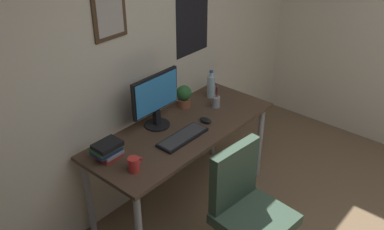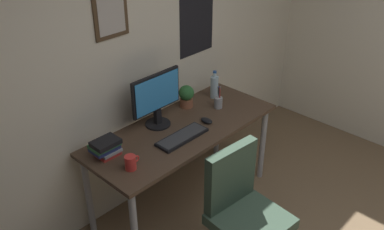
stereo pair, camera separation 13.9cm
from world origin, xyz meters
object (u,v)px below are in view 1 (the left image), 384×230
Objects in this scene: office_chair at (246,206)px; potted_plant at (184,96)px; keyboard at (183,137)px; computer_mouse at (206,120)px; pen_cup at (216,101)px; book_stack_left at (108,150)px; water_bottle at (211,86)px; coffee_mug_near at (134,164)px; monitor at (156,98)px.

office_chair is 4.87× the size of potted_plant.
computer_mouse reaches higher than keyboard.
pen_cup reaches higher than book_stack_left.
potted_plant is at bearing 75.06° from computer_mouse.
water_bottle is 1.26× the size of pen_cup.
keyboard is 0.30m from computer_mouse.
office_chair is 0.81m from coffee_mug_near.
pen_cup is at bearing 50.24° from office_chair.
coffee_mug_near is 0.24m from book_stack_left.
potted_plant is at bearing 21.01° from coffee_mug_near.
potted_plant reaches higher than computer_mouse.
water_bottle is at bearing 51.42° from pen_cup.
pen_cup is (0.55, 0.12, 0.04)m from keyboard.
potted_plant is at bearing 6.56° from monitor.
water_bottle is at bearing 21.55° from keyboard.
monitor is at bearing 87.83° from keyboard.
potted_plant is (0.88, 0.34, 0.05)m from coffee_mug_near.
office_chair is 1.23m from water_bottle.
water_bottle is at bearing 1.93° from book_stack_left.
computer_mouse is 0.85m from book_stack_left.
computer_mouse is at bearing -159.60° from pen_cup.
pen_cup is at bearing -17.01° from monitor.
water_bottle reaches higher than computer_mouse.
office_chair reaches higher than computer_mouse.
potted_plant is 0.99× the size of book_stack_left.
potted_plant is at bearing 168.53° from water_bottle.
office_chair is 1.03m from pen_cup.
keyboard is at bearing -175.80° from computer_mouse.
keyboard is (0.08, 0.65, 0.24)m from office_chair.
monitor is 0.56m from book_stack_left.
monitor reaches higher than keyboard.
pen_cup is (-0.12, -0.15, -0.05)m from water_bottle.
water_bottle reaches higher than office_chair.
pen_cup is at bearing 20.40° from computer_mouse.
computer_mouse is at bearing 2.62° from coffee_mug_near.
keyboard is 2.21× the size of potted_plant.
coffee_mug_near reaches higher than computer_mouse.
book_stack_left is (-0.53, 0.23, 0.06)m from keyboard.
monitor is 2.30× the size of pen_cup.
computer_mouse is at bearing -104.94° from potted_plant.
potted_plant is (0.37, 0.04, -0.13)m from monitor.
water_bottle is at bearing 50.43° from office_chair.
monitor reaches higher than potted_plant.
water_bottle is 1.29× the size of book_stack_left.
computer_mouse is at bearing 4.20° from keyboard.
coffee_mug_near is 0.59× the size of book_stack_left.
keyboard is at bearing -139.54° from potted_plant.
water_bottle is 1.21m from coffee_mug_near.
office_chair reaches higher than keyboard.
book_stack_left reaches higher than computer_mouse.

